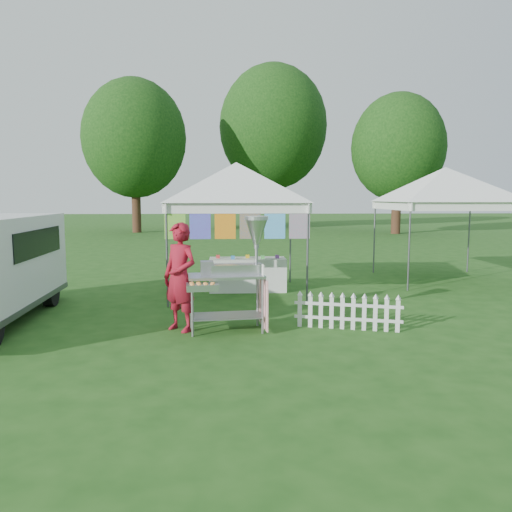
{
  "coord_description": "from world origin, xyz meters",
  "views": [
    {
      "loc": [
        -0.18,
        -7.93,
        2.21
      ],
      "look_at": [
        0.34,
        1.49,
        1.1
      ],
      "focal_mm": 35.0,
      "sensor_mm": 36.0,
      "label": 1
    }
  ],
  "objects": [
    {
      "name": "vendor",
      "position": [
        -0.99,
        0.26,
        0.9
      ],
      "size": [
        0.78,
        0.75,
        1.8
      ],
      "primitive_type": "imported",
      "rotation": [
        0.0,
        0.0,
        -0.68
      ],
      "color": "maroon",
      "rests_on": "ground"
    },
    {
      "name": "picket_fence",
      "position": [
        1.81,
        0.17,
        0.29
      ],
      "size": [
        1.74,
        0.52,
        0.56
      ],
      "rotation": [
        0.0,
        0.0,
        -0.28
      ],
      "color": "silver",
      "rests_on": "ground"
    },
    {
      "name": "canopy_main",
      "position": [
        0.0,
        3.49,
        2.99
      ],
      "size": [
        4.24,
        4.24,
        3.45
      ],
      "color": "#59595E",
      "rests_on": "ground"
    },
    {
      "name": "donut_cart",
      "position": [
        -0.03,
        0.2,
        1.12
      ],
      "size": [
        1.37,
        1.06,
        1.9
      ],
      "rotation": [
        0.0,
        0.0,
        0.1
      ],
      "color": "gray",
      "rests_on": "ground"
    },
    {
      "name": "display_table",
      "position": [
        0.26,
        3.77,
        0.39
      ],
      "size": [
        1.8,
        0.7,
        0.78
      ],
      "primitive_type": "cube",
      "color": "white",
      "rests_on": "ground"
    },
    {
      "name": "tree_left",
      "position": [
        -6.0,
        24.0,
        5.83
      ],
      "size": [
        6.4,
        6.4,
        9.53
      ],
      "color": "#3E2516",
      "rests_on": "ground"
    },
    {
      "name": "tree_mid",
      "position": [
        3.0,
        28.0,
        7.14
      ],
      "size": [
        7.6,
        7.6,
        11.52
      ],
      "color": "#3E2516",
      "rests_on": "ground"
    },
    {
      "name": "canopy_right",
      "position": [
        5.5,
        5.0,
        2.99
      ],
      "size": [
        4.24,
        4.24,
        3.45
      ],
      "color": "#59595E",
      "rests_on": "ground"
    },
    {
      "name": "tree_right",
      "position": [
        10.0,
        22.0,
        5.18
      ],
      "size": [
        5.6,
        5.6,
        8.42
      ],
      "color": "#3E2516",
      "rests_on": "ground"
    },
    {
      "name": "ground",
      "position": [
        0.0,
        0.0,
        0.0
      ],
      "size": [
        120.0,
        120.0,
        0.0
      ],
      "primitive_type": "plane",
      "color": "#1F4A15",
      "rests_on": "ground"
    }
  ]
}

